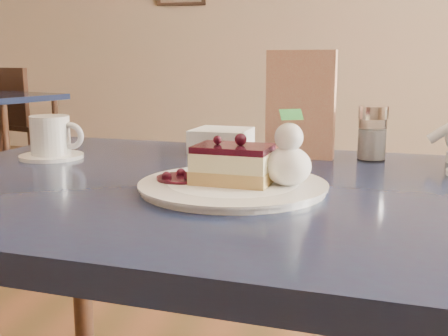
% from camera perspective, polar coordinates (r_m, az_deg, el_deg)
% --- Properties ---
extents(main_table, '(1.32, 0.95, 0.77)m').
position_cam_1_polar(main_table, '(0.97, 1.81, -6.24)').
color(main_table, '#14203B').
rests_on(main_table, ground).
extents(dessert_plate, '(0.30, 0.30, 0.01)m').
position_cam_1_polar(dessert_plate, '(0.90, 0.92, -1.90)').
color(dessert_plate, white).
rests_on(dessert_plate, main_table).
extents(cheesecake_slice, '(0.13, 0.10, 0.06)m').
position_cam_1_polar(cheesecake_slice, '(0.90, 0.93, 0.36)').
color(cheesecake_slice, tan).
rests_on(cheesecake_slice, dessert_plate).
extents(whipped_cream, '(0.07, 0.07, 0.06)m').
position_cam_1_polar(whipped_cream, '(0.88, 6.54, 0.20)').
color(whipped_cream, white).
rests_on(whipped_cream, dessert_plate).
extents(berry_sauce, '(0.08, 0.08, 0.01)m').
position_cam_1_polar(berry_sauce, '(0.93, -4.34, -1.04)').
color(berry_sauce, black).
rests_on(berry_sauce, dessert_plate).
extents(coffee_set, '(0.14, 0.13, 0.09)m').
position_cam_1_polar(coffee_set, '(1.24, -17.10, 2.79)').
color(coffee_set, white).
rests_on(coffee_set, main_table).
extents(menu_card, '(0.15, 0.05, 0.23)m').
position_cam_1_polar(menu_card, '(1.20, 7.78, 6.38)').
color(menu_card, beige).
rests_on(menu_card, main_table).
extents(sugar_shaker, '(0.06, 0.06, 0.11)m').
position_cam_1_polar(sugar_shaker, '(1.20, 14.83, 3.49)').
color(sugar_shaker, white).
rests_on(sugar_shaker, main_table).
extents(napkin_stack, '(0.14, 0.14, 0.05)m').
position_cam_1_polar(napkin_stack, '(1.28, -0.26, 2.85)').
color(napkin_stack, white).
rests_on(napkin_stack, main_table).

